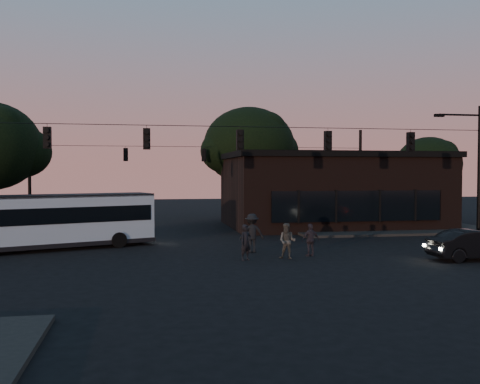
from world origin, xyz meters
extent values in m
plane|color=black|center=(0.00, 0.00, 0.00)|extent=(120.00, 120.00, 0.00)
cube|color=black|center=(12.00, 14.00, 0.07)|extent=(14.00, 10.00, 0.15)
cube|color=black|center=(9.00, 16.00, 2.50)|extent=(15.00, 10.00, 5.00)
cube|color=black|center=(9.00, 16.00, 5.20)|extent=(15.40, 10.40, 0.40)
cube|color=black|center=(9.00, 10.88, 1.80)|extent=(11.50, 0.18, 2.00)
cylinder|color=black|center=(4.00, 22.00, 2.00)|extent=(0.44, 0.44, 4.00)
ellipsoid|color=black|center=(4.00, 22.00, 6.20)|extent=(7.60, 7.60, 6.46)
cylinder|color=black|center=(18.00, 18.00, 1.50)|extent=(0.44, 0.44, 3.00)
ellipsoid|color=black|center=(18.00, 18.00, 4.65)|extent=(5.20, 5.20, 4.42)
cylinder|color=black|center=(13.00, 4.00, 3.75)|extent=(0.24, 0.24, 7.50)
cylinder|color=black|center=(0.00, 4.00, 6.20)|extent=(26.00, 0.03, 0.03)
cube|color=black|center=(-9.00, 4.00, 5.55)|extent=(0.34, 0.30, 1.00)
cube|color=black|center=(-4.50, 4.00, 5.55)|extent=(0.34, 0.30, 1.00)
cube|color=black|center=(0.00, 4.00, 5.55)|extent=(0.34, 0.30, 1.00)
cube|color=black|center=(4.50, 4.00, 5.55)|extent=(0.34, 0.30, 1.00)
cube|color=black|center=(9.00, 4.00, 5.55)|extent=(0.34, 0.30, 1.00)
cylinder|color=black|center=(-13.00, 20.00, 3.75)|extent=(0.24, 0.24, 7.50)
cylinder|color=black|center=(13.00, 20.00, 3.75)|extent=(0.24, 0.24, 7.50)
cylinder|color=black|center=(0.00, 20.00, 6.00)|extent=(26.00, 0.03, 0.03)
cube|color=black|center=(-6.00, 20.00, 5.35)|extent=(0.34, 0.30, 1.00)
cube|color=black|center=(0.00, 20.00, 5.35)|extent=(0.34, 0.30, 1.00)
cube|color=black|center=(6.00, 20.00, 5.35)|extent=(0.34, 0.30, 1.00)
cube|color=#9FB6CA|center=(-9.13, 6.91, 1.58)|extent=(10.08, 5.66, 2.35)
cube|color=black|center=(-9.13, 6.91, 1.81)|extent=(9.72, 5.55, 0.81)
cube|color=black|center=(-9.13, 6.91, 2.75)|extent=(10.08, 5.66, 0.14)
cube|color=black|center=(-9.13, 6.91, 0.32)|extent=(10.19, 5.75, 0.23)
cylinder|color=black|center=(-5.95, 6.92, 0.41)|extent=(0.84, 0.50, 0.81)
cylinder|color=black|center=(-6.76, 9.03, 0.41)|extent=(0.84, 0.50, 0.81)
imported|color=black|center=(10.07, -0.04, 0.69)|extent=(4.22, 1.55, 1.38)
imported|color=black|center=(-0.15, 1.70, 0.81)|extent=(0.70, 0.63, 1.62)
imported|color=#42423C|center=(1.80, 1.77, 0.82)|extent=(1.00, 0.93, 1.64)
imported|color=#28242C|center=(3.09, 2.35, 0.77)|extent=(0.96, 0.53, 1.55)
imported|color=black|center=(0.62, 4.11, 0.96)|extent=(1.28, 0.80, 1.91)
camera|label=1|loc=(-4.64, -21.77, 3.91)|focal=40.00mm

